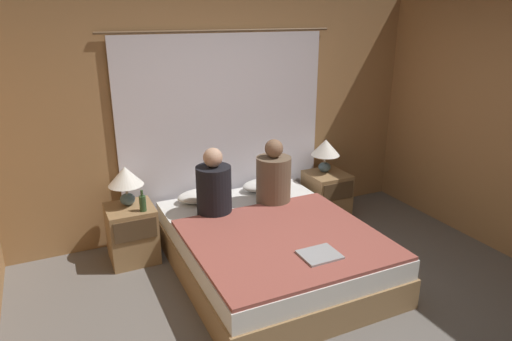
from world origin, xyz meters
name	(u,v)px	position (x,y,z in m)	size (l,w,h in m)	color
ground_plane	(318,321)	(0.00, 0.00, 0.00)	(16.00, 16.00, 0.00)	#66605B
wall_back	(222,115)	(0.00, 1.99, 1.25)	(4.64, 0.06, 2.50)	#A37547
curtain_panel	(225,134)	(0.00, 1.92, 1.06)	(2.46, 0.02, 2.13)	silver
bed	(270,249)	(0.00, 0.83, 0.22)	(1.65, 2.08, 0.44)	#99754C
nightstand_left	(132,233)	(-1.11, 1.59, 0.28)	(0.44, 0.46, 0.55)	#937047
nightstand_right	(326,196)	(1.11, 1.59, 0.28)	(0.44, 0.46, 0.55)	#937047
lamp_left	(126,178)	(-1.11, 1.65, 0.82)	(0.33, 0.33, 0.38)	slate
lamp_right	(325,149)	(1.11, 1.65, 0.82)	(0.33, 0.33, 0.38)	slate
pillow_left	(202,195)	(-0.36, 1.68, 0.50)	(0.52, 0.30, 0.12)	white
pillow_right	(265,185)	(0.36, 1.68, 0.50)	(0.52, 0.30, 0.12)	white
blanket_on_bed	(285,239)	(0.00, 0.56, 0.46)	(1.59, 1.48, 0.03)	#994C42
person_left_in_bed	(214,187)	(-0.35, 1.33, 0.72)	(0.34, 0.34, 0.66)	black
person_right_in_bed	(274,177)	(0.29, 1.33, 0.72)	(0.35, 0.35, 0.67)	brown
beer_bottle_on_left_stand	(143,203)	(-1.01, 1.45, 0.63)	(0.06, 0.06, 0.21)	#2D4C28
laptop_on_bed	(320,255)	(0.10, 0.17, 0.48)	(0.30, 0.26, 0.02)	#9EA0A5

